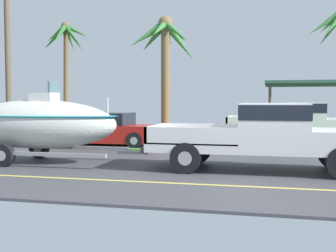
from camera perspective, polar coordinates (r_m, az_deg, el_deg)
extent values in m
cube|color=#424247|center=(11.32, 12.02, -6.35)|extent=(36.00, 8.00, 0.06)
cube|color=#477538|center=(22.23, 12.71, -1.56)|extent=(36.00, 14.00, 0.11)
cube|color=#DBCC4C|center=(9.54, 11.76, -7.94)|extent=(34.20, 0.12, 0.01)
cube|color=silver|center=(11.70, 11.94, -2.77)|extent=(5.79, 2.00, 0.22)
cube|color=silver|center=(11.64, 13.97, 0.35)|extent=(1.74, 2.00, 1.06)
cube|color=black|center=(11.63, 13.99, 1.84)|extent=(1.76, 2.02, 0.38)
cube|color=#9D9D9D|center=(11.84, 3.79, -2.00)|extent=(2.43, 2.00, 0.04)
cube|color=silver|center=(12.77, 4.52, -0.69)|extent=(2.43, 0.08, 0.45)
cube|color=silver|center=(10.88, 2.95, -1.38)|extent=(2.43, 0.08, 0.45)
cube|color=silver|center=(12.08, -1.71, -0.91)|extent=(0.08, 2.00, 0.45)
cube|color=#333338|center=(12.14, -2.16, -2.76)|extent=(0.12, 1.80, 0.16)
sphere|color=#B2B2B7|center=(12.17, -2.71, -2.51)|extent=(0.10, 0.10, 0.10)
cylinder|color=black|center=(12.72, 21.10, -3.48)|extent=(0.80, 0.28, 0.80)
cylinder|color=#9E9EA3|center=(12.72, 21.10, -3.48)|extent=(0.36, 0.29, 0.36)
cylinder|color=black|center=(12.77, 3.92, -3.23)|extent=(0.80, 0.28, 0.80)
cylinder|color=#9E9EA3|center=(12.77, 3.92, -3.23)|extent=(0.36, 0.29, 0.36)
cylinder|color=black|center=(11.04, 2.39, -4.26)|extent=(0.80, 0.28, 0.80)
cylinder|color=#9E9EA3|center=(11.04, 2.39, -4.26)|extent=(0.36, 0.29, 0.36)
cube|color=gray|center=(12.33, -4.72, -3.57)|extent=(0.90, 0.10, 0.08)
cube|color=gray|center=(14.36, -15.14, -2.69)|extent=(5.15, 0.12, 0.10)
cube|color=gray|center=(12.80, -19.04, -3.48)|extent=(5.15, 0.12, 0.10)
cylinder|color=black|center=(14.67, -16.80, -2.83)|extent=(0.64, 0.22, 0.64)
cylinder|color=#9E9EA3|center=(14.67, -16.80, -2.83)|extent=(0.29, 0.23, 0.29)
cylinder|color=black|center=(13.04, -21.09, -3.67)|extent=(0.64, 0.22, 0.64)
cylinder|color=#9E9EA3|center=(13.04, -21.09, -3.67)|extent=(0.29, 0.23, 0.29)
ellipsoid|color=silver|center=(13.51, -17.03, 0.24)|extent=(5.05, 1.77, 1.47)
ellipsoid|color=teal|center=(13.50, -17.05, 1.33)|extent=(5.16, 1.80, 0.12)
cube|color=silver|center=(13.36, -16.14, 2.88)|extent=(0.70, 0.60, 0.65)
cube|color=slate|center=(13.22, -15.04, 4.95)|extent=(0.06, 0.56, 0.36)
cylinder|color=silver|center=(12.49, -8.03, 2.61)|extent=(0.04, 0.04, 0.50)
cube|color=silver|center=(19.29, 16.35, -0.46)|extent=(5.63, 2.09, 0.22)
cube|color=silver|center=(19.29, 17.55, 1.43)|extent=(1.69, 2.09, 1.06)
cube|color=black|center=(19.28, 17.56, 2.32)|extent=(1.71, 2.11, 0.38)
cube|color=#9D9D9D|center=(19.27, 11.50, 0.00)|extent=(2.36, 2.09, 0.04)
cube|color=silver|center=(20.26, 11.60, 0.73)|extent=(2.36, 0.08, 0.45)
cube|color=silver|center=(18.26, 11.40, 0.46)|extent=(2.36, 0.08, 0.45)
cube|color=silver|center=(19.33, 8.12, 0.65)|extent=(0.08, 2.09, 0.45)
cube|color=#333338|center=(19.36, 7.82, -0.52)|extent=(0.12, 1.88, 0.16)
sphere|color=#B2B2B7|center=(19.37, 7.47, -0.36)|extent=(0.10, 0.10, 0.10)
cylinder|color=black|center=(20.23, 11.24, -0.87)|extent=(0.80, 0.28, 0.80)
cylinder|color=#9E9EA3|center=(20.23, 11.24, -0.87)|extent=(0.36, 0.29, 0.36)
cylinder|color=black|center=(18.37, 11.02, -1.28)|extent=(0.80, 0.28, 0.80)
cylinder|color=#9E9EA3|center=(18.37, 11.02, -1.28)|extent=(0.36, 0.29, 0.36)
cube|color=#B21E19|center=(17.93, -8.26, -0.95)|extent=(4.45, 1.87, 0.70)
cube|color=black|center=(17.98, -8.94, 0.97)|extent=(2.49, 1.72, 0.50)
cylinder|color=black|center=(18.25, -2.84, -1.48)|extent=(0.66, 0.22, 0.66)
cylinder|color=#9E9EA3|center=(18.25, -2.84, -1.48)|extent=(0.30, 0.23, 0.30)
cylinder|color=black|center=(16.64, -4.48, -1.95)|extent=(0.66, 0.22, 0.66)
cylinder|color=#9E9EA3|center=(16.64, -4.48, -1.95)|extent=(0.30, 0.23, 0.30)
cylinder|color=black|center=(19.32, -11.51, -1.27)|extent=(0.66, 0.22, 0.66)
cylinder|color=#9E9EA3|center=(19.32, -11.51, -1.27)|extent=(0.30, 0.23, 0.30)
cylinder|color=black|center=(17.80, -13.81, -1.69)|extent=(0.66, 0.22, 0.66)
cylinder|color=#9E9EA3|center=(17.80, -13.81, -1.69)|extent=(0.30, 0.23, 0.30)
cylinder|color=#4C4238|center=(26.70, 13.41, 2.17)|extent=(0.14, 0.14, 2.72)
cylinder|color=#4C4238|center=(21.39, 13.41, 1.91)|extent=(0.14, 0.14, 2.72)
cylinder|color=brown|center=(26.50, -13.43, 6.09)|extent=(0.30, 0.51, 6.36)
cone|color=#2D6B2D|center=(26.52, -12.12, 12.24)|extent=(1.55, 0.40, 1.00)
cone|color=#2D6B2D|center=(26.91, -12.36, 11.29)|extent=(1.16, 1.17, 1.65)
cone|color=#2D6B2D|center=(27.25, -12.96, 11.30)|extent=(0.31, 1.37, 1.54)
cone|color=#2D6B2D|center=(27.21, -13.55, 11.58)|extent=(0.95, 1.27, 1.35)
cone|color=#2D6B2D|center=(27.22, -14.66, 11.82)|extent=(1.57, 0.63, 1.10)
cone|color=#2D6B2D|center=(26.75, -14.88, 11.31)|extent=(1.49, 0.93, 1.66)
cone|color=#2D6B2D|center=(26.53, -14.63, 11.54)|extent=(1.16, 1.28, 1.54)
cone|color=#2D6B2D|center=(26.12, -14.26, 11.79)|extent=(0.37, 1.67, 1.49)
cone|color=#2D6B2D|center=(26.07, -12.59, 11.70)|extent=(1.66, 1.19, 1.55)
sphere|color=brown|center=(26.84, -13.53, 12.88)|extent=(0.48, 0.48, 0.48)
cone|color=#387A38|center=(22.67, 21.00, 12.04)|extent=(1.42, 1.73, 1.73)
cone|color=#387A38|center=(22.28, 21.04, 12.83)|extent=(1.38, 0.81, 1.20)
cone|color=#387A38|center=(21.71, 20.42, 12.82)|extent=(2.04, 1.10, 1.52)
cone|color=#387A38|center=(21.49, 21.42, 12.74)|extent=(1.51, 1.64, 1.62)
cylinder|color=brown|center=(18.18, -0.33, 5.56)|extent=(0.38, 0.39, 5.13)
cone|color=#387A38|center=(18.29, 1.56, 11.17)|extent=(1.54, 0.60, 1.79)
cone|color=#387A38|center=(18.86, 1.08, 12.36)|extent=(1.06, 1.44, 0.96)
cone|color=#387A38|center=(19.04, 0.04, 12.10)|extent=(0.39, 1.50, 1.00)
cone|color=#387A38|center=(18.88, -1.90, 11.71)|extent=(1.62, 1.19, 1.35)
cone|color=#387A38|center=(18.31, -2.71, 12.05)|extent=(1.75, 0.97, 1.33)
cone|color=#387A38|center=(17.81, -1.13, 12.82)|extent=(0.54, 1.48, 0.97)
cone|color=#387A38|center=(17.70, 1.08, 12.46)|extent=(1.48, 1.48, 1.20)
sphere|color=brown|center=(18.45, -0.33, 13.54)|extent=(0.61, 0.61, 0.61)
cylinder|color=brown|center=(19.69, -20.58, 8.65)|extent=(0.24, 0.24, 7.51)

